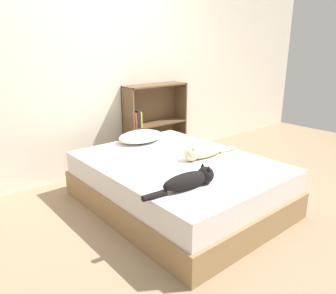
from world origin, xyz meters
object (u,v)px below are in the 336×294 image
object	(u,v)px
pillow	(141,137)
bed	(177,183)
cat_light	(203,152)
cat_dark	(191,180)
bookshelf	(152,122)

from	to	relation	value
pillow	bed	bearing A→B (deg)	-97.59
cat_light	cat_dark	bearing A→B (deg)	41.05
bed	bookshelf	distance (m)	1.40
pillow	bookshelf	world-z (taller)	bookshelf
cat_dark	cat_light	bearing A→B (deg)	42.07
pillow	cat_light	distance (m)	0.85
bed	bookshelf	bearing A→B (deg)	62.56
cat_light	bookshelf	size ratio (longest dim) A/B	0.62
cat_light	bookshelf	distance (m)	1.38
pillow	cat_light	size ratio (longest dim) A/B	0.84
cat_dark	bookshelf	world-z (taller)	bookshelf
bookshelf	pillow	bearing A→B (deg)	-138.21
cat_light	cat_dark	world-z (taller)	same
cat_light	cat_dark	distance (m)	0.71
pillow	cat_dark	xyz separation A→B (m)	(-0.43, -1.26, 0.00)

